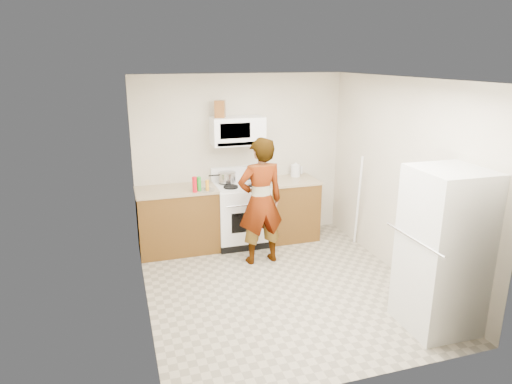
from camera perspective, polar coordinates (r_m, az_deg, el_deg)
name	(u,v)px	position (r m, az deg, el deg)	size (l,w,h in m)	color
floor	(280,286)	(5.77, 3.07, -11.71)	(3.60, 3.60, 0.00)	gray
back_wall	(241,158)	(6.94, -1.88, 4.26)	(3.20, 0.02, 2.50)	beige
right_wall	(401,179)	(6.02, 17.62, 1.54)	(0.02, 3.60, 2.50)	beige
cabinet_left	(178,221)	(6.69, -9.76, -3.61)	(1.12, 0.62, 0.90)	brown
counter_left	(176,190)	(6.55, -9.96, 0.24)	(1.14, 0.64, 0.04)	gray
cabinet_right	(289,210)	(7.09, 4.13, -2.23)	(0.80, 0.62, 0.90)	brown
counter_right	(290,181)	(6.96, 4.21, 1.42)	(0.82, 0.64, 0.04)	gray
gas_range	(241,213)	(6.84, -1.95, -2.60)	(0.76, 0.65, 1.13)	white
microwave	(237,131)	(6.66, -2.34, 7.67)	(0.76, 0.38, 0.40)	white
person	(261,201)	(6.10, 0.57, -1.19)	(0.63, 0.42, 1.74)	tan
fridge	(444,251)	(5.01, 22.39, -6.78)	(0.70, 0.70, 1.70)	silver
kettle	(295,171)	(7.13, 4.95, 2.68)	(0.15, 0.15, 0.18)	silver
jug	(220,109)	(6.56, -4.53, 10.31)	(0.14, 0.14, 0.24)	brown
saucepan	(227,177)	(6.73, -3.64, 1.84)	(0.25, 0.25, 0.14)	#AFAFB3
tray	(249,183)	(6.67, -0.85, 1.13)	(0.25, 0.16, 0.05)	white
bottle_spray	(195,185)	(6.31, -7.68, 0.93)	(0.06, 0.06, 0.22)	red
bottle_hot_sauce	(207,186)	(6.36, -6.11, 0.81)	(0.05, 0.05, 0.15)	orange
bottle_green_cap	(199,184)	(6.37, -7.15, 1.01)	(0.06, 0.06, 0.20)	#1B9722
pot_lid	(206,190)	(6.41, -6.30, 0.26)	(0.25, 0.25, 0.01)	silver
broom	(358,201)	(6.80, 12.67, -1.15)	(0.03, 0.03, 1.41)	white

